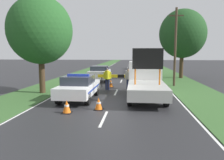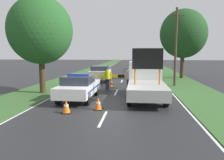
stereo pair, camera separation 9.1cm
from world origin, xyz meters
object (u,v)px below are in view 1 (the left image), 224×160
road_barrier (118,77)px  traffic_cone_lane_edge (67,107)px  queued_car_sedan_silver (139,70)px  traffic_cone_centre_front (158,85)px  utility_pole (175,46)px  queued_car_wagon_maroon (141,67)px  traffic_cone_near_truck (99,104)px  queued_car_sedan_black (139,64)px  traffic_cone_near_police (138,84)px  traffic_cone_behind_barrier (111,83)px  pedestrian_civilian (129,77)px  roadside_tree_near_left (40,30)px  police_officer (107,77)px  queued_car_van_white (100,73)px  police_car (79,87)px  work_truck (146,81)px  roadside_tree_near_right (183,34)px

road_barrier → traffic_cone_lane_edge: bearing=-110.0°
road_barrier → queued_car_sedan_silver: 9.78m
traffic_cone_centre_front → utility_pole: utility_pole is taller
road_barrier → queued_car_wagon_maroon: size_ratio=0.74×
traffic_cone_near_truck → queued_car_sedan_black: size_ratio=0.14×
traffic_cone_near_police → traffic_cone_behind_barrier: bearing=172.2°
pedestrian_civilian → traffic_cone_near_police: pedestrian_civilian is taller
queued_car_sedan_silver → roadside_tree_near_left: size_ratio=0.60×
police_officer → queued_car_sedan_black: 22.98m
traffic_cone_behind_barrier → queued_car_van_white: size_ratio=0.16×
traffic_cone_centre_front → queued_car_wagon_maroon: size_ratio=0.15×
pedestrian_civilian → traffic_cone_lane_edge: size_ratio=2.52×
traffic_cone_lane_edge → roadside_tree_near_left: size_ratio=0.09×
police_car → traffic_cone_near_truck: police_car is taller
work_truck → queued_car_van_white: work_truck is taller
police_officer → traffic_cone_near_police: 2.74m
roadside_tree_near_right → traffic_cone_near_police: bearing=-122.8°
traffic_cone_near_police → traffic_cone_near_truck: 7.48m
queued_car_sedan_black → utility_pole: 20.69m
road_barrier → queued_car_sedan_black: 21.81m
traffic_cone_near_truck → traffic_cone_behind_barrier: 7.49m
road_barrier → queued_car_sedan_silver: (2.00, 9.57, -0.12)m
traffic_cone_behind_barrier → traffic_cone_lane_edge: (-1.24, -8.25, -0.01)m
queued_car_van_white → queued_car_wagon_maroon: queued_car_van_white is taller
traffic_cone_near_truck → queued_car_sedan_silver: queued_car_sedan_silver is taller
traffic_cone_centre_front → traffic_cone_near_truck: (-3.69, -6.71, -0.01)m
police_officer → queued_car_wagon_maroon: size_ratio=0.38×
utility_pole → road_barrier: bearing=-164.6°
roadside_tree_near_left → police_officer: bearing=23.6°
police_car → queued_car_wagon_maroon: 20.68m
work_truck → traffic_cone_near_truck: bearing=54.7°
traffic_cone_near_police → traffic_cone_centre_front: size_ratio=0.98×
traffic_cone_centre_front → utility_pole: 3.99m
work_truck → queued_car_sedan_silver: size_ratio=1.43×
traffic_cone_behind_barrier → queued_car_sedan_black: (2.80, 21.49, 0.54)m
traffic_cone_near_police → queued_car_sedan_black: bearing=88.8°
traffic_cone_near_truck → queued_car_sedan_black: 29.09m
traffic_cone_behind_barrier → road_barrier: bearing=-19.0°
work_truck → queued_car_sedan_silver: 13.37m
police_officer → queued_car_sedan_black: police_officer is taller
traffic_cone_lane_edge → queued_car_wagon_maroon: queued_car_wagon_maroon is taller
utility_pole → queued_car_sedan_black: bearing=97.5°
work_truck → roadside_tree_near_left: bearing=-4.8°
traffic_cone_near_truck → traffic_cone_centre_front: bearing=61.2°
police_car → queued_car_van_white: police_car is taller
police_officer → traffic_cone_near_truck: police_officer is taller
queued_car_van_white → roadside_tree_near_right: (8.90, 3.60, 4.20)m
traffic_cone_centre_front → traffic_cone_lane_edge: size_ratio=1.03×
police_car → work_truck: 4.32m
roadside_tree_near_left → utility_pole: bearing=23.6°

